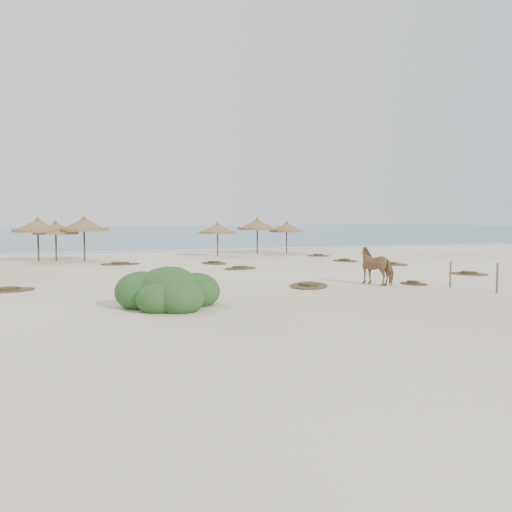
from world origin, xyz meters
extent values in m
plane|color=beige|center=(0.00, 0.00, 0.00)|extent=(160.00, 160.00, 0.00)
cube|color=#29517C|center=(0.00, 75.00, 0.00)|extent=(200.00, 100.00, 0.01)
cube|color=white|center=(0.00, 26.00, 0.00)|extent=(70.00, 0.60, 0.01)
cylinder|color=#4F3B28|center=(-12.18, 17.38, 1.16)|extent=(0.13, 0.13, 2.32)
cylinder|color=brown|center=(-12.18, 17.38, 2.12)|extent=(3.61, 3.61, 0.20)
cone|color=brown|center=(-12.18, 17.38, 2.49)|extent=(3.48, 3.48, 0.83)
cone|color=brown|center=(-12.18, 17.38, 2.99)|extent=(0.40, 0.40, 0.24)
cylinder|color=#4F3B28|center=(-11.03, 17.29, 1.07)|extent=(0.12, 0.12, 2.13)
cylinder|color=brown|center=(-11.03, 17.29, 1.95)|extent=(3.40, 3.40, 0.18)
cone|color=brown|center=(-11.03, 17.29, 2.29)|extent=(3.29, 3.29, 0.76)
cone|color=brown|center=(-11.03, 17.29, 2.74)|extent=(0.37, 0.37, 0.22)
cylinder|color=#4F3B28|center=(-9.17, 16.92, 1.19)|extent=(0.14, 0.14, 2.38)
cylinder|color=brown|center=(-9.17, 16.92, 2.18)|extent=(4.08, 4.08, 0.20)
cone|color=brown|center=(-9.17, 16.92, 2.55)|extent=(3.94, 3.94, 0.85)
cone|color=brown|center=(-9.17, 16.92, 3.06)|extent=(0.41, 0.41, 0.25)
cylinder|color=#4F3B28|center=(4.34, 19.56, 1.13)|extent=(0.13, 0.13, 2.26)
cylinder|color=brown|center=(4.34, 19.56, 2.06)|extent=(4.27, 4.27, 0.19)
cone|color=brown|center=(4.34, 19.56, 2.42)|extent=(4.12, 4.12, 0.81)
cone|color=brown|center=(4.34, 19.56, 2.90)|extent=(0.39, 0.39, 0.24)
cylinder|color=#4F3B28|center=(0.69, 18.27, 1.00)|extent=(0.11, 0.11, 2.00)
cylinder|color=brown|center=(0.69, 18.27, 1.83)|extent=(3.57, 3.57, 0.17)
cone|color=brown|center=(0.69, 18.27, 2.15)|extent=(3.45, 3.45, 0.72)
cone|color=brown|center=(0.69, 18.27, 2.58)|extent=(0.34, 0.34, 0.21)
cylinder|color=#4F3B28|center=(6.99, 19.83, 1.01)|extent=(0.12, 0.12, 2.02)
cylinder|color=brown|center=(6.99, 19.83, 1.84)|extent=(3.78, 3.78, 0.17)
cone|color=brown|center=(6.99, 19.83, 2.16)|extent=(3.65, 3.65, 0.72)
cone|color=brown|center=(6.99, 19.83, 2.59)|extent=(0.35, 0.35, 0.21)
imported|color=olive|center=(3.34, -1.03, 0.86)|extent=(1.66, 2.25, 1.73)
cylinder|color=#665E4D|center=(6.54, -5.14, 0.62)|extent=(0.11, 0.11, 1.24)
cylinder|color=#665E4D|center=(5.88, -2.98, 0.59)|extent=(0.11, 0.11, 1.17)
ellipsoid|color=#285323|center=(-6.96, -4.57, 0.61)|extent=(2.22, 2.22, 1.67)
ellipsoid|color=#285323|center=(-5.96, -4.24, 0.50)|extent=(1.78, 1.78, 1.33)
ellipsoid|color=#285323|center=(-7.85, -4.13, 0.56)|extent=(1.89, 1.89, 1.42)
ellipsoid|color=#285323|center=(-6.74, -5.35, 0.44)|extent=(1.67, 1.67, 1.25)
ellipsoid|color=#285323|center=(-7.40, -5.13, 0.42)|extent=(1.56, 1.56, 1.17)
ellipsoid|color=#285323|center=(-6.29, -3.57, 0.39)|extent=(1.33, 1.33, 1.00)
ellipsoid|color=#285323|center=(-6.62, -4.01, 1.00)|extent=(1.00, 1.00, 0.75)
ellipsoid|color=#285323|center=(-7.29, -4.46, 1.06)|extent=(0.89, 0.89, 0.67)
camera|label=1|loc=(-10.28, -24.19, 3.29)|focal=40.00mm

